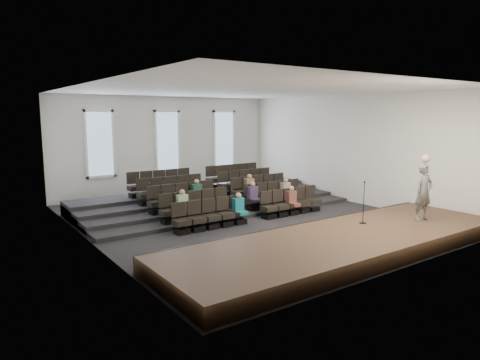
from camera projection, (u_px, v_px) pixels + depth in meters
ground at (245, 218)px, 16.98m from camera, size 14.00×14.00×0.00m
ceiling at (245, 90)px, 16.23m from camera, size 12.00×14.00×0.02m
wall_back at (167, 145)px, 22.29m from camera, size 12.00×0.04×5.00m
wall_front at (405, 176)px, 10.92m from camera, size 12.00×0.04×5.00m
wall_left at (87, 166)px, 13.20m from camera, size 0.04×14.00×5.00m
wall_right at (350, 149)px, 20.02m from camera, size 0.04×14.00×5.00m
stage at (344, 243)px, 12.82m from camera, size 11.80×3.60×0.50m
stage_lip at (303, 230)px, 14.25m from camera, size 11.80×0.06×0.52m
risers at (205, 200)px, 19.52m from camera, size 11.80×4.80×0.60m
seating_rows at (224, 195)px, 18.13m from camera, size 6.80×4.70×1.67m
windows at (167, 141)px, 22.21m from camera, size 8.44×0.10×3.24m
audience at (244, 195)px, 17.38m from camera, size 5.45×2.64×1.10m
speaker at (424, 192)px, 14.48m from camera, size 0.78×0.58×1.93m
mic_stand at (363, 211)px, 14.12m from camera, size 0.24×0.24×1.42m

